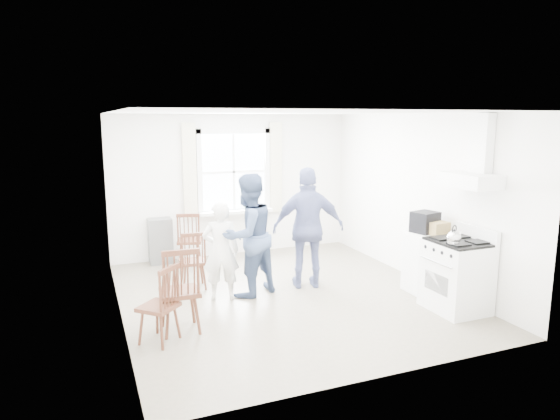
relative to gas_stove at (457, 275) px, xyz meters
The scene contains 17 objects.
room_shell 2.48m from the gas_stove, 144.75° to the left, with size 4.62×5.12×2.64m.
window_assembly 4.36m from the gas_stove, 116.71° to the left, with size 1.88×0.24×1.70m.
range_hood 1.43m from the gas_stove, ahead, with size 0.45×0.76×0.94m.
shelf_unit 4.95m from the gas_stove, 131.97° to the left, with size 0.40×0.30×0.80m, color slate.
gas_stove is the anchor object (origin of this frame).
kettle 0.61m from the gas_stove, 147.06° to the right, with size 0.18×0.18×0.25m.
low_cabinet 0.70m from the gas_stove, 84.32° to the left, with size 0.50×0.55×0.90m, color white.
stereo_stack 0.94m from the gas_stove, 87.65° to the left, with size 0.40×0.37×0.30m.
cardboard_box 0.76m from the gas_stove, 78.16° to the left, with size 0.28×0.20×0.18m, color #A0844D.
windsor_chair_a 3.70m from the gas_stove, 146.01° to the left, with size 0.40×0.39×0.90m.
windsor_chair_b 3.58m from the gas_stove, behind, with size 0.47×0.46×1.07m.
windsor_chair_c 3.76m from the gas_stove, behind, with size 0.54×0.54×0.92m.
person_left 3.20m from the gas_stove, 150.78° to the left, with size 0.51×0.51×1.40m, color white.
person_mid 2.88m from the gas_stove, 146.35° to the left, with size 0.86×0.86×1.76m, color #415479.
person_right 2.17m from the gas_stove, 132.04° to the left, with size 1.07×1.07×1.82m, color navy.
potted_plant 4.10m from the gas_stove, 114.13° to the left, with size 0.19×0.19×0.34m, color #316F31.
windsor_chair_d 4.35m from the gas_stove, 131.66° to the left, with size 0.49×0.49×0.96m.
Camera 1 is at (-2.61, -6.35, 2.52)m, focal length 32.00 mm.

